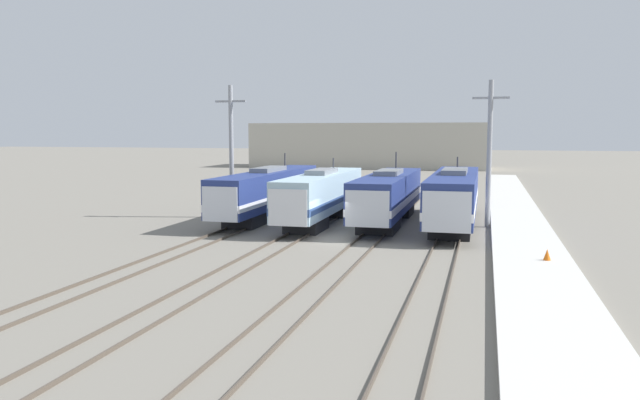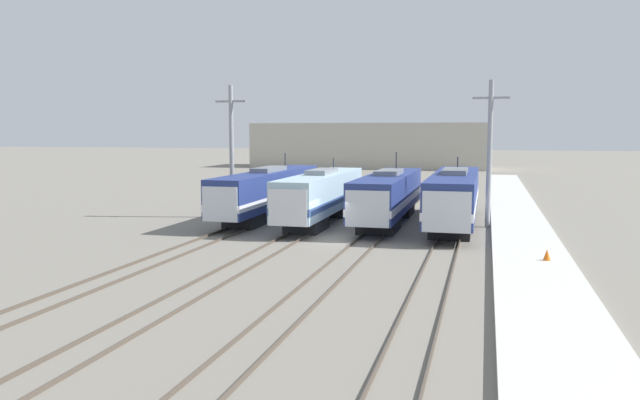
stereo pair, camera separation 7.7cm
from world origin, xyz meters
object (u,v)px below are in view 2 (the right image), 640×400
Objects in this scene: traffic_cone at (547,255)px; locomotive_center_right at (388,196)px; locomotive_far_right at (454,197)px; locomotive_far_left at (267,192)px; catenary_tower_right at (490,152)px; locomotive_center_left at (320,196)px; catenary_tower_left at (232,150)px.

locomotive_center_right is at bearing 128.38° from traffic_cone.
locomotive_center_right reaches higher than locomotive_far_right.
locomotive_far_left is 17.40m from catenary_tower_right.
locomotive_center_left reaches higher than traffic_cone.
locomotive_center_left is 5.04m from locomotive_center_right.
locomotive_center_left is at bearing -166.15° from locomotive_center_right.
locomotive_far_left reaches higher than locomotive_far_right.
catenary_tower_right is (7.27, 0.03, 3.37)m from locomotive_center_right.
locomotive_far_left is 1.14× the size of locomotive_center_left.
catenary_tower_right is at bearing 102.80° from traffic_cone.
locomotive_far_right is at bearing 3.83° from locomotive_center_left.
catenary_tower_right is at bearing -1.98° from locomotive_far_left.
traffic_cone is (10.20, -12.88, -1.45)m from locomotive_center_right.
locomotive_far_right is 13.51m from traffic_cone.
locomotive_far_left is 24.17m from traffic_cone.
traffic_cone is at bearing -77.20° from catenary_tower_right.
locomotive_far_right is at bearing -4.54° from locomotive_far_left.
locomotive_far_left is at bearing 159.60° from locomotive_center_left.
catenary_tower_left and catenary_tower_right have the same top height.
locomotive_far_left is 14.74m from locomotive_far_right.
locomotive_center_right is 0.96× the size of locomotive_far_right.
locomotive_center_right reaches higher than locomotive_far_left.
catenary_tower_left reaches higher than locomotive_far_left.
locomotive_center_right reaches higher than locomotive_center_left.
locomotive_far_left is 1.84× the size of catenary_tower_right.
locomotive_center_right is 1.69× the size of catenary_tower_left.
catenary_tower_right is (19.81, 0.00, 0.00)m from catenary_tower_left.
locomotive_far_left is 1.84× the size of catenary_tower_left.
locomotive_far_right is 31.99× the size of traffic_cone.
locomotive_far_left is at bearing 145.98° from traffic_cone.
locomotive_center_left is 12.68m from catenary_tower_right.
catenary_tower_left is 1.00× the size of catenary_tower_right.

